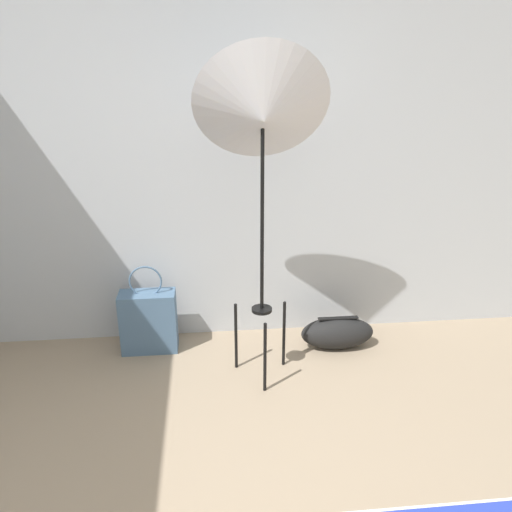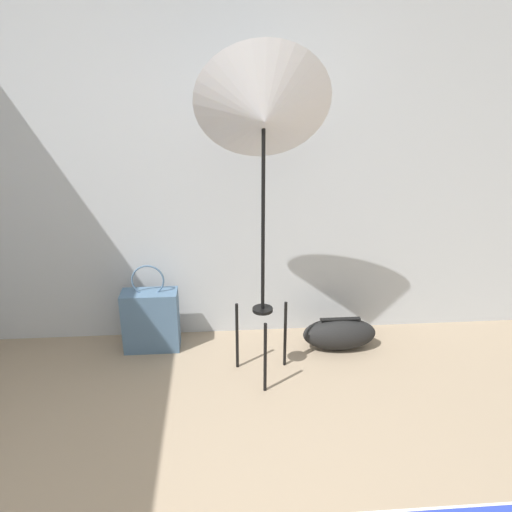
# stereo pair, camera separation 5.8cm
# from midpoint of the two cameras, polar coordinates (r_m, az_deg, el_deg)

# --- Properties ---
(wall_back) EXTENTS (8.00, 0.05, 2.60)m
(wall_back) POSITION_cam_midpoint_polar(r_m,az_deg,el_deg) (3.40, -8.58, 11.06)
(wall_back) COLOR #B7BCC1
(wall_back) RESTS_ON ground_plane
(photo_umbrella) EXTENTS (0.76, 0.54, 1.99)m
(photo_umbrella) POSITION_cam_midpoint_polar(r_m,az_deg,el_deg) (2.77, 0.14, 15.77)
(photo_umbrella) COLOR black
(photo_umbrella) RESTS_ON ground_plane
(tote_bag) EXTENTS (0.38, 0.18, 0.63)m
(tote_bag) POSITION_cam_midpoint_polar(r_m,az_deg,el_deg) (3.55, -12.62, -7.25)
(tote_bag) COLOR slate
(tote_bag) RESTS_ON ground_plane
(duffel_bag) EXTENTS (0.51, 0.22, 0.23)m
(duffel_bag) POSITION_cam_midpoint_polar(r_m,az_deg,el_deg) (3.58, 8.80, -8.67)
(duffel_bag) COLOR black
(duffel_bag) RESTS_ON ground_plane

